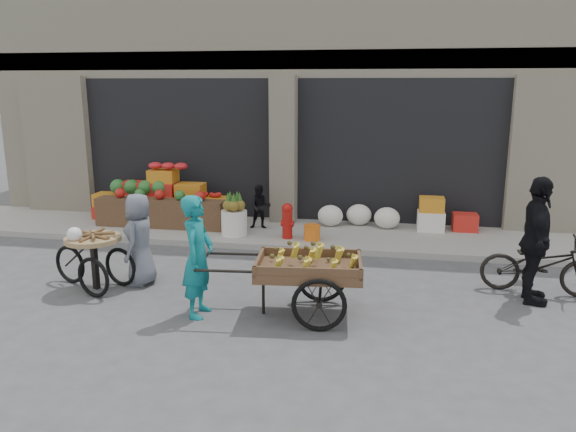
% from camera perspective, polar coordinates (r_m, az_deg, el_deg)
% --- Properties ---
extents(ground, '(80.00, 80.00, 0.00)m').
position_cam_1_polar(ground, '(8.00, -7.33, -9.69)').
color(ground, '#424244').
rests_on(ground, ground).
extents(sidewalk, '(18.00, 2.20, 0.12)m').
position_cam_1_polar(sidewalk, '(11.73, -1.25, -1.74)').
color(sidewalk, gray).
rests_on(sidewalk, ground).
extents(building, '(14.00, 6.45, 7.00)m').
position_cam_1_polar(building, '(15.20, 1.80, 14.31)').
color(building, beige).
rests_on(building, ground).
extents(fruit_display, '(3.10, 1.12, 1.24)m').
position_cam_1_polar(fruit_display, '(12.58, -12.15, 1.86)').
color(fruit_display, red).
rests_on(fruit_display, sidewalk).
extents(pineapple_bin, '(0.52, 0.52, 0.50)m').
position_cam_1_polar(pineapple_bin, '(11.36, -5.48, -0.69)').
color(pineapple_bin, silver).
rests_on(pineapple_bin, sidewalk).
extents(fire_hydrant, '(0.22, 0.22, 0.71)m').
position_cam_1_polar(fire_hydrant, '(11.04, -0.07, -0.34)').
color(fire_hydrant, '#A5140F').
rests_on(fire_hydrant, sidewalk).
extents(orange_bucket, '(0.32, 0.32, 0.30)m').
position_cam_1_polar(orange_bucket, '(10.97, 2.45, -1.70)').
color(orange_bucket, orange).
rests_on(orange_bucket, sidewalk).
extents(right_bay_goods, '(3.35, 0.60, 0.70)m').
position_cam_1_polar(right_bay_goods, '(12.00, 11.65, 0.04)').
color(right_bay_goods, silver).
rests_on(right_bay_goods, sidewalk).
extents(seated_person, '(0.51, 0.43, 0.93)m').
position_cam_1_polar(seated_person, '(11.78, -2.83, 0.93)').
color(seated_person, black).
rests_on(seated_person, sidewalk).
extents(banana_cart, '(2.50, 1.21, 1.01)m').
position_cam_1_polar(banana_cart, '(7.59, 1.75, -4.92)').
color(banana_cart, brown).
rests_on(banana_cart, ground).
extents(vendor_woman, '(0.41, 0.62, 1.68)m').
position_cam_1_polar(vendor_woman, '(7.68, -9.16, -4.06)').
color(vendor_woman, '#0F7278').
rests_on(vendor_woman, ground).
extents(tricycle_cart, '(1.46, 1.05, 0.95)m').
position_cam_1_polar(tricycle_cart, '(9.13, -19.14, -3.63)').
color(tricycle_cart, '#9E7F51').
rests_on(tricycle_cart, ground).
extents(vendor_grey, '(0.48, 0.73, 1.46)m').
position_cam_1_polar(vendor_grey, '(9.09, -14.83, -2.32)').
color(vendor_grey, slate).
rests_on(vendor_grey, ground).
extents(bicycle, '(1.77, 0.79, 0.90)m').
position_cam_1_polar(bicycle, '(9.29, 24.27, -4.54)').
color(bicycle, black).
rests_on(bicycle, ground).
extents(cyclist, '(0.57, 1.13, 1.85)m').
position_cam_1_polar(cyclist, '(8.74, 23.89, -2.32)').
color(cyclist, black).
rests_on(cyclist, ground).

